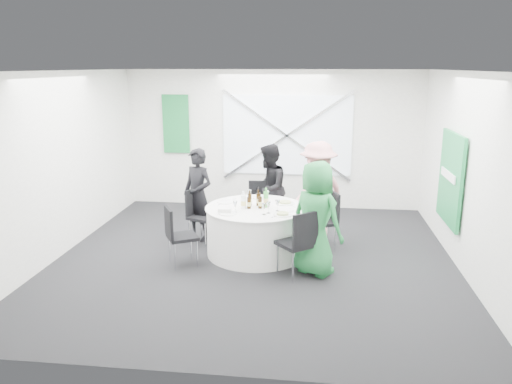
# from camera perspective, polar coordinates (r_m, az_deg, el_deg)

# --- Properties ---
(floor) EXTENTS (6.00, 6.00, 0.00)m
(floor) POSITION_cam_1_polar(r_m,az_deg,el_deg) (7.72, -0.18, -7.58)
(floor) COLOR black
(floor) RESTS_ON ground
(ceiling) EXTENTS (6.00, 6.00, 0.00)m
(ceiling) POSITION_cam_1_polar(r_m,az_deg,el_deg) (7.16, -0.20, 13.69)
(ceiling) COLOR white
(ceiling) RESTS_ON wall_back
(wall_back) EXTENTS (6.00, 0.00, 6.00)m
(wall_back) POSITION_cam_1_polar(r_m,az_deg,el_deg) (10.25, 1.88, 6.00)
(wall_back) COLOR silver
(wall_back) RESTS_ON floor
(wall_front) EXTENTS (6.00, 0.00, 6.00)m
(wall_front) POSITION_cam_1_polar(r_m,az_deg,el_deg) (4.45, -4.95, -5.07)
(wall_front) COLOR silver
(wall_front) RESTS_ON floor
(wall_left) EXTENTS (0.00, 6.00, 6.00)m
(wall_left) POSITION_cam_1_polar(r_m,az_deg,el_deg) (8.23, -21.42, 2.97)
(wall_left) COLOR silver
(wall_left) RESTS_ON floor
(wall_right) EXTENTS (0.00, 6.00, 6.00)m
(wall_right) POSITION_cam_1_polar(r_m,az_deg,el_deg) (7.56, 23.01, 1.90)
(wall_right) COLOR silver
(wall_right) RESTS_ON floor
(window_panel) EXTENTS (2.60, 0.03, 1.60)m
(window_panel) POSITION_cam_1_polar(r_m,az_deg,el_deg) (10.18, 3.56, 6.49)
(window_panel) COLOR silver
(window_panel) RESTS_ON wall_back
(window_brace_a) EXTENTS (2.63, 0.05, 1.84)m
(window_brace_a) POSITION_cam_1_polar(r_m,az_deg,el_deg) (10.14, 3.55, 6.46)
(window_brace_a) COLOR silver
(window_brace_a) RESTS_ON window_panel
(window_brace_b) EXTENTS (2.63, 0.05, 1.84)m
(window_brace_b) POSITION_cam_1_polar(r_m,az_deg,el_deg) (10.14, 3.55, 6.46)
(window_brace_b) COLOR silver
(window_brace_b) RESTS_ON window_panel
(green_banner) EXTENTS (0.55, 0.04, 1.20)m
(green_banner) POSITION_cam_1_polar(r_m,az_deg,el_deg) (10.53, -9.14, 7.69)
(green_banner) COLOR #156C2F
(green_banner) RESTS_ON wall_back
(green_sign) EXTENTS (0.05, 1.20, 1.40)m
(green_sign) POSITION_cam_1_polar(r_m,az_deg,el_deg) (8.15, 21.35, 1.44)
(green_sign) COLOR #17803E
(green_sign) RESTS_ON wall_right
(banquet_table) EXTENTS (1.56, 1.56, 0.76)m
(banquet_table) POSITION_cam_1_polar(r_m,az_deg,el_deg) (7.77, 0.00, -4.43)
(banquet_table) COLOR white
(banquet_table) RESTS_ON floor
(chair_back) EXTENTS (0.43, 0.44, 0.90)m
(chair_back) POSITION_cam_1_polar(r_m,az_deg,el_deg) (8.79, 0.38, -1.23)
(chair_back) COLOR black
(chair_back) RESTS_ON floor
(chair_back_left) EXTENTS (0.54, 0.54, 0.90)m
(chair_back_left) POSITION_cam_1_polar(r_m,az_deg,el_deg) (8.33, -6.56, -2.21)
(chair_back_left) COLOR black
(chair_back_left) RESTS_ON floor
(chair_back_right) EXTENTS (0.54, 0.54, 0.93)m
(chair_back_right) POSITION_cam_1_polar(r_m,az_deg,el_deg) (8.03, 8.13, -2.73)
(chair_back_right) COLOR black
(chair_back_right) RESTS_ON floor
(chair_front_right) EXTENTS (0.62, 0.62, 0.97)m
(chair_front_right) POSITION_cam_1_polar(r_m,az_deg,el_deg) (6.87, 5.03, -5.36)
(chair_front_right) COLOR black
(chair_front_right) RESTS_ON floor
(chair_front_left) EXTENTS (0.56, 0.56, 0.90)m
(chair_front_left) POSITION_cam_1_polar(r_m,az_deg,el_deg) (7.36, -9.04, -4.52)
(chair_front_left) COLOR black
(chair_front_left) RESTS_ON floor
(person_man_back_left) EXTENTS (0.68, 0.60, 1.56)m
(person_man_back_left) POSITION_cam_1_polar(r_m,az_deg,el_deg) (8.37, -6.66, -0.32)
(person_man_back_left) COLOR black
(person_man_back_left) RESTS_ON floor
(person_man_back) EXTENTS (0.48, 0.79, 1.56)m
(person_man_back) POSITION_cam_1_polar(r_m,az_deg,el_deg) (8.71, 1.46, 0.38)
(person_man_back) COLOR black
(person_man_back) RESTS_ON floor
(person_woman_pink) EXTENTS (1.15, 1.09, 1.68)m
(person_woman_pink) POSITION_cam_1_polar(r_m,az_deg,el_deg) (8.38, 7.06, 0.11)
(person_woman_pink) COLOR pink
(person_woman_pink) RESTS_ON floor
(person_woman_green) EXTENTS (0.95, 0.88, 1.62)m
(person_woman_green) POSITION_cam_1_polar(r_m,az_deg,el_deg) (6.97, 6.88, -3.02)
(person_woman_green) COLOR #217A3B
(person_woman_green) RESTS_ON floor
(plate_back) EXTENTS (0.25, 0.25, 0.01)m
(plate_back) POSITION_cam_1_polar(r_m,az_deg,el_deg) (8.17, 0.49, -0.67)
(plate_back) COLOR white
(plate_back) RESTS_ON banquet_table
(plate_back_left) EXTENTS (0.27, 0.27, 0.01)m
(plate_back_left) POSITION_cam_1_polar(r_m,az_deg,el_deg) (7.94, -3.46, -1.13)
(plate_back_left) COLOR white
(plate_back_left) RESTS_ON banquet_table
(plate_back_right) EXTENTS (0.29, 0.29, 0.04)m
(plate_back_right) POSITION_cam_1_polar(r_m,az_deg,el_deg) (7.86, 3.34, -1.23)
(plate_back_right) COLOR white
(plate_back_right) RESTS_ON banquet_table
(plate_front_right) EXTENTS (0.27, 0.27, 0.04)m
(plate_front_right) POSITION_cam_1_polar(r_m,az_deg,el_deg) (7.25, 3.05, -2.55)
(plate_front_right) COLOR white
(plate_front_right) RESTS_ON banquet_table
(plate_front_left) EXTENTS (0.25, 0.25, 0.01)m
(plate_front_left) POSITION_cam_1_polar(r_m,az_deg,el_deg) (7.32, -3.26, -2.47)
(plate_front_left) COLOR white
(plate_front_left) RESTS_ON banquet_table
(napkin) EXTENTS (0.20, 0.15, 0.05)m
(napkin) POSITION_cam_1_polar(r_m,az_deg,el_deg) (7.38, -3.60, -2.06)
(napkin) COLOR white
(napkin) RESTS_ON plate_front_left
(beer_bottle_a) EXTENTS (0.06, 0.06, 0.26)m
(beer_bottle_a) POSITION_cam_1_polar(r_m,az_deg,el_deg) (7.69, -0.72, -0.93)
(beer_bottle_a) COLOR #341F09
(beer_bottle_a) RESTS_ON banquet_table
(beer_bottle_b) EXTENTS (0.06, 0.06, 0.25)m
(beer_bottle_b) POSITION_cam_1_polar(r_m,az_deg,el_deg) (7.72, 0.25, -0.87)
(beer_bottle_b) COLOR #341F09
(beer_bottle_b) RESTS_ON banquet_table
(beer_bottle_c) EXTENTS (0.06, 0.06, 0.24)m
(beer_bottle_c) POSITION_cam_1_polar(r_m,az_deg,el_deg) (7.57, 0.46, -1.22)
(beer_bottle_c) COLOR #341F09
(beer_bottle_c) RESTS_ON banquet_table
(beer_bottle_d) EXTENTS (0.06, 0.06, 0.24)m
(beer_bottle_d) POSITION_cam_1_polar(r_m,az_deg,el_deg) (7.56, -0.81, -1.25)
(beer_bottle_d) COLOR #341F09
(beer_bottle_d) RESTS_ON banquet_table
(green_water_bottle) EXTENTS (0.08, 0.08, 0.30)m
(green_water_bottle) POSITION_cam_1_polar(r_m,az_deg,el_deg) (7.63, 1.14, -0.86)
(green_water_bottle) COLOR green
(green_water_bottle) RESTS_ON banquet_table
(clear_water_bottle) EXTENTS (0.08, 0.08, 0.27)m
(clear_water_bottle) POSITION_cam_1_polar(r_m,az_deg,el_deg) (7.56, -1.45, -1.13)
(clear_water_bottle) COLOR white
(clear_water_bottle) RESTS_ON banquet_table
(wine_glass_a) EXTENTS (0.07, 0.07, 0.17)m
(wine_glass_a) POSITION_cam_1_polar(r_m,az_deg,el_deg) (7.24, 0.91, -1.66)
(wine_glass_a) COLOR white
(wine_glass_a) RESTS_ON banquet_table
(wine_glass_b) EXTENTS (0.07, 0.07, 0.17)m
(wine_glass_b) POSITION_cam_1_polar(r_m,az_deg,el_deg) (8.02, -0.75, -0.08)
(wine_glass_b) COLOR white
(wine_glass_b) RESTS_ON banquet_table
(wine_glass_c) EXTENTS (0.07, 0.07, 0.17)m
(wine_glass_c) POSITION_cam_1_polar(r_m,az_deg,el_deg) (7.97, 1.28, -0.17)
(wine_glass_c) COLOR white
(wine_glass_c) RESTS_ON banquet_table
(wine_glass_d) EXTENTS (0.07, 0.07, 0.17)m
(wine_glass_d) POSITION_cam_1_polar(r_m,az_deg,el_deg) (7.43, 2.48, -1.25)
(wine_glass_d) COLOR white
(wine_glass_d) RESTS_ON banquet_table
(wine_glass_e) EXTENTS (0.07, 0.07, 0.17)m
(wine_glass_e) POSITION_cam_1_polar(r_m,az_deg,el_deg) (7.37, -2.39, -1.39)
(wine_glass_e) COLOR white
(wine_glass_e) RESTS_ON banquet_table
(wine_glass_f) EXTENTS (0.07, 0.07, 0.17)m
(wine_glass_f) POSITION_cam_1_polar(r_m,az_deg,el_deg) (7.31, 1.42, -1.50)
(wine_glass_f) COLOR white
(wine_glass_f) RESTS_ON banquet_table
(fork_a) EXTENTS (0.08, 0.14, 0.01)m
(fork_a) POSITION_cam_1_polar(r_m,az_deg,el_deg) (7.71, 4.28, -1.65)
(fork_a) COLOR silver
(fork_a) RESTS_ON banquet_table
(knife_a) EXTENTS (0.08, 0.14, 0.01)m
(knife_a) POSITION_cam_1_polar(r_m,az_deg,el_deg) (8.00, 3.34, -1.05)
(knife_a) COLOR silver
(knife_a) RESTS_ON banquet_table
(fork_b) EXTENTS (0.10, 0.13, 0.01)m
(fork_b) POSITION_cam_1_polar(r_m,az_deg,el_deg) (7.17, 2.16, -2.83)
(fork_b) COLOR silver
(fork_b) RESTS_ON banquet_table
(knife_b) EXTENTS (0.10, 0.13, 0.01)m
(knife_b) POSITION_cam_1_polar(r_m,az_deg,el_deg) (7.42, 3.97, -2.27)
(knife_b) COLOR silver
(knife_b) RESTS_ON banquet_table
(fork_c) EXTENTS (0.08, 0.14, 0.01)m
(fork_c) POSITION_cam_1_polar(r_m,az_deg,el_deg) (8.09, -2.60, -0.85)
(fork_c) COLOR silver
(fork_c) RESTS_ON banquet_table
(knife_c) EXTENTS (0.08, 0.14, 0.01)m
(knife_c) POSITION_cam_1_polar(r_m,az_deg,el_deg) (7.83, -4.05, -1.39)
(knife_c) COLOR silver
(knife_c) RESTS_ON banquet_table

